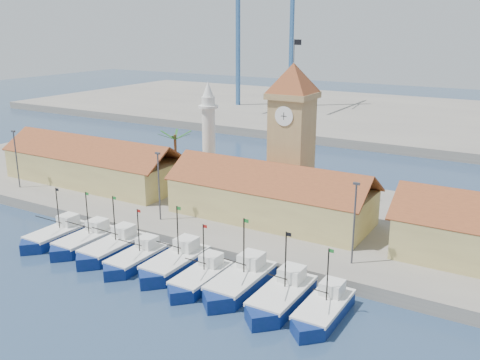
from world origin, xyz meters
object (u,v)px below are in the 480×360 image
Objects in this scene: boat_0 at (55,236)px; boat_4 at (174,264)px; minaret at (209,134)px; clock_tower at (292,132)px.

boat_4 is (17.74, 1.01, 0.05)m from boat_0.
minaret is (-11.84, 24.77, 8.93)m from boat_4.
clock_tower reaches higher than boat_0.
clock_tower is (20.90, 23.77, 11.22)m from boat_0.
boat_4 is 0.62× the size of minaret.
clock_tower reaches higher than boat_4.
boat_0 is at bearing -102.89° from minaret.
minaret reaches higher than boat_0.
boat_0 is 0.58× the size of minaret.
minaret is at bearing 172.39° from clock_tower.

